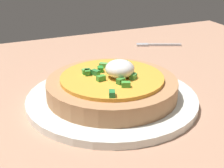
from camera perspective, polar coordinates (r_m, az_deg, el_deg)
dining_table at (r=58.50cm, az=1.88°, el=-2.70°), size 95.28×75.46×2.85cm
plate at (r=54.31cm, az=0.00°, el=-2.50°), size 26.90×26.90×1.17cm
pizza at (r=53.34cm, az=0.05°, el=-0.30°), size 20.36×20.36×5.99cm
fork at (r=83.46cm, az=7.11°, el=6.49°), size 10.22×5.26×0.50cm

